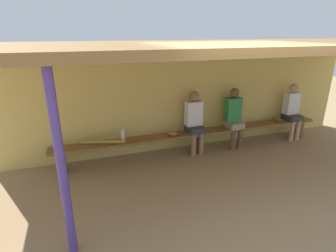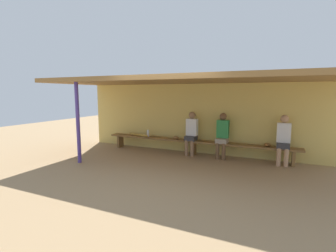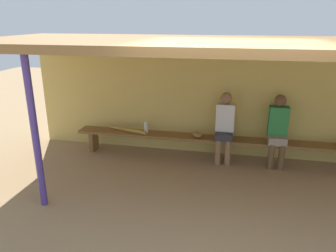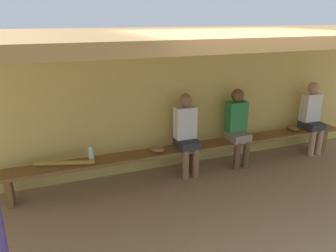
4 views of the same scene
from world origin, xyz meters
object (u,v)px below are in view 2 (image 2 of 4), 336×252
(player_near_post, at_px, (222,134))
(player_middle, at_px, (283,138))
(baseball_glove_dark_brown, at_px, (176,138))
(baseball_bat, at_px, (138,135))
(player_in_red, at_px, (191,132))
(baseball_glove_tan, at_px, (267,145))
(support_post, at_px, (78,123))
(bench, at_px, (194,143))
(water_bottle_clear, at_px, (148,133))

(player_near_post, height_order, player_middle, same)
(player_near_post, bearing_deg, baseball_glove_dark_brown, -179.25)
(baseball_bat, bearing_deg, player_in_red, 16.58)
(player_middle, height_order, baseball_bat, player_middle)
(player_in_red, xyz_separation_m, baseball_glove_tan, (2.19, 0.03, -0.22))
(support_post, relative_size, player_in_red, 1.65)
(bench, bearing_deg, player_middle, 0.07)
(player_middle, distance_m, water_bottle_clear, 4.10)
(player_near_post, distance_m, player_in_red, 0.95)
(baseball_glove_tan, distance_m, baseball_bat, 4.09)
(bench, height_order, baseball_glove_tan, baseball_glove_tan)
(support_post, distance_m, baseball_glove_tan, 5.20)
(water_bottle_clear, bearing_deg, baseball_glove_dark_brown, -0.32)
(player_near_post, xyz_separation_m, baseball_glove_dark_brown, (-1.46, -0.02, -0.22))
(player_near_post, xyz_separation_m, player_middle, (1.62, 0.00, 0.00))
(bench, xyz_separation_m, player_in_red, (-0.09, 0.00, 0.34))
(water_bottle_clear, bearing_deg, baseball_bat, 178.45)
(player_in_red, bearing_deg, baseball_glove_dark_brown, -177.83)
(support_post, relative_size, water_bottle_clear, 9.44)
(player_middle, relative_size, water_bottle_clear, 5.73)
(support_post, distance_m, bench, 3.42)
(player_middle, bearing_deg, player_in_red, 180.00)
(support_post, relative_size, baseball_bat, 2.59)
(water_bottle_clear, height_order, baseball_bat, water_bottle_clear)
(player_in_red, xyz_separation_m, baseball_bat, (-1.91, -0.00, -0.24))
(player_in_red, height_order, baseball_glove_dark_brown, player_in_red)
(support_post, height_order, bench, support_post)
(baseball_glove_dark_brown, distance_m, baseball_bat, 1.40)
(baseball_glove_tan, bearing_deg, support_post, -68.79)
(bench, distance_m, player_middle, 2.51)
(support_post, xyz_separation_m, water_bottle_clear, (1.00, 2.09, -0.53))
(bench, distance_m, player_near_post, 0.93)
(player_middle, bearing_deg, bench, -179.93)
(bench, bearing_deg, support_post, -141.17)
(baseball_glove_dark_brown, bearing_deg, baseball_bat, 51.34)
(player_near_post, distance_m, water_bottle_clear, 2.48)
(player_near_post, relative_size, player_middle, 1.00)
(support_post, height_order, player_near_post, support_post)
(baseball_glove_tan, xyz_separation_m, baseball_bat, (-4.09, -0.04, -0.01))
(support_post, distance_m, water_bottle_clear, 2.37)
(player_middle, distance_m, player_in_red, 2.57)
(baseball_glove_dark_brown, bearing_deg, support_post, 98.01)
(player_middle, height_order, baseball_glove_tan, player_middle)
(player_near_post, relative_size, water_bottle_clear, 5.73)
(player_in_red, bearing_deg, player_near_post, 0.00)
(bench, relative_size, baseball_glove_tan, 25.00)
(baseball_glove_tan, relative_size, baseball_bat, 0.28)
(bench, xyz_separation_m, player_near_post, (0.86, 0.00, 0.34))
(player_middle, xyz_separation_m, baseball_bat, (-4.48, -0.00, -0.24))
(baseball_bat, bearing_deg, baseball_glove_dark_brown, 15.83)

